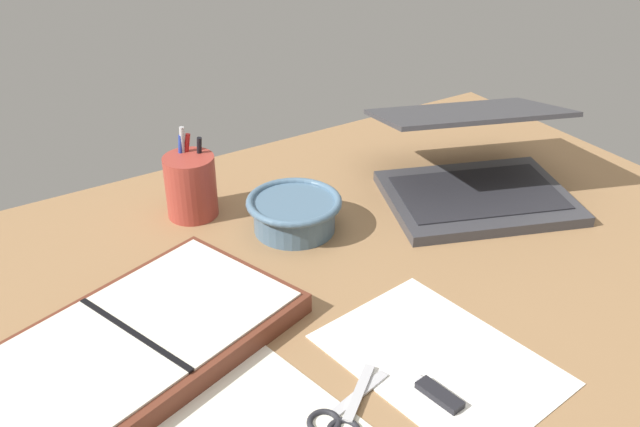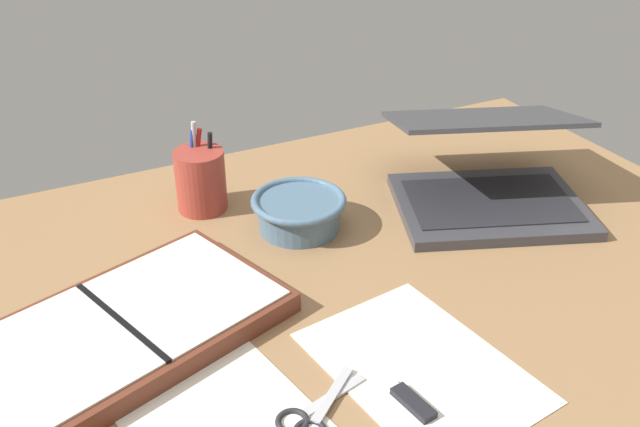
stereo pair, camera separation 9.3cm
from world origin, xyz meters
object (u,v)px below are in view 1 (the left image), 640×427
Objects in this scene: bowl at (294,212)px; pen_cup at (191,186)px; planner at (135,343)px; laptop at (474,167)px; scissors at (340,418)px.

pen_cup is at bearing 131.57° from bowl.
bowl is 0.33× the size of planner.
laptop reaches higher than planner.
scissors is at bearing -95.22° from pen_cup.
bowl is 41.82cm from scissors.
planner is (-32.01, -15.21, -1.62)cm from bowl.
bowl is at bearing 39.83° from scissors.
scissors is at bearing -113.43° from bowl.
laptop is 58.69cm from scissors.
bowl reaches higher than planner.
planner is (-20.14, -28.59, -3.80)cm from pen_cup.
bowl is 1.03× the size of pen_cup.
planner is at bearing -151.37° from laptop.
planner is 27.78cm from scissors.
scissors is (-4.72, -51.66, -5.03)cm from pen_cup.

